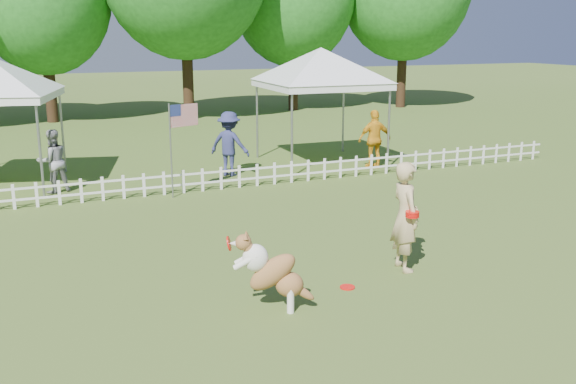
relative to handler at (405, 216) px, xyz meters
The scene contains 12 objects.
ground 1.73m from the handler, behind, with size 120.00×120.00×0.00m, color #3D591C.
picket_fence 6.99m from the handler, 101.91° to the left, with size 22.00×0.08×0.60m, color white, non-canonical shape.
handler is the anchor object (origin of this frame).
dog 2.80m from the handler, 165.60° to the right, with size 1.14×0.38×1.18m, color brown, non-canonical shape.
frisbee_on_turf 1.64m from the handler, 163.63° to the right, with size 0.24×0.24×0.02m, color red.
canopy_tent_right 9.43m from the handler, 73.18° to the left, with size 3.36×3.36×3.47m, color white, non-canonical shape.
flag_pole 6.95m from the handler, 111.51° to the left, with size 0.90×0.09×2.34m, color gray, non-canonical shape.
spectator_a 9.70m from the handler, 122.47° to the left, with size 0.79×0.62×1.63m, color gray.
spectator_b 8.34m from the handler, 93.11° to the left, with size 1.19×0.68×1.83m, color navy.
spectator_c 8.58m from the handler, 63.03° to the left, with size 1.03×0.43×1.76m, color orange.
tree_center_left 23.08m from the handler, 101.25° to the left, with size 6.00×6.00×9.80m, color #21651C, non-canonical shape.
tree_right 23.94m from the handler, 71.27° to the left, with size 6.20×6.20×10.40m, color #21651C, non-canonical shape.
Camera 1 is at (-4.49, -8.68, 3.99)m, focal length 40.00 mm.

